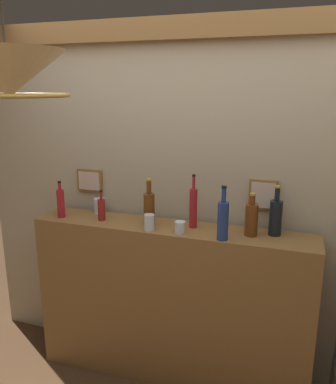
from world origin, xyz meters
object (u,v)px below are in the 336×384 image
glass_tumbler_rocks (99,206)px  pendant_lamp (8,75)px  liquor_bottle_mezcal (193,207)px  glass_tumbler_highball (180,227)px  liquor_bottle_whiskey (223,219)px  liquor_bottle_rye (149,207)px  liquor_bottle_brandy (276,217)px  liquor_bottle_amaro (102,209)px  glass_tumbler_shot (149,222)px  liquor_bottle_bourbon (251,219)px  liquor_bottle_vodka (61,203)px

glass_tumbler_rocks → pendant_lamp: size_ratio=0.21×
liquor_bottle_mezcal → glass_tumbler_highball: 0.17m
liquor_bottle_whiskey → liquor_bottle_rye: (-0.52, 0.11, -0.01)m
liquor_bottle_brandy → liquor_bottle_mezcal: liquor_bottle_mezcal is taller
liquor_bottle_mezcal → liquor_bottle_amaro: bearing=-174.3°
liquor_bottle_whiskey → liquor_bottle_brandy: bearing=31.6°
liquor_bottle_brandy → liquor_bottle_whiskey: liquor_bottle_whiskey is taller
glass_tumbler_highball → glass_tumbler_shot: size_ratio=0.72×
liquor_bottle_mezcal → liquor_bottle_rye: liquor_bottle_mezcal is taller
liquor_bottle_bourbon → pendant_lamp: (-0.88, -1.00, 0.83)m
liquor_bottle_mezcal → glass_tumbler_highball: size_ratio=4.65×
liquor_bottle_rye → liquor_bottle_whiskey: bearing=-12.0°
liquor_bottle_rye → glass_tumbler_rocks: size_ratio=2.89×
liquor_bottle_amaro → liquor_bottle_bourbon: bearing=2.0°
liquor_bottle_amaro → glass_tumbler_rocks: (-0.09, 0.14, -0.03)m
pendant_lamp → glass_tumbler_rocks: bearing=101.5°
liquor_bottle_vodka → glass_tumbler_highball: bearing=-2.2°
liquor_bottle_brandy → liquor_bottle_mezcal: (-0.52, -0.03, 0.02)m
liquor_bottle_bourbon → liquor_bottle_mezcal: 0.38m
liquor_bottle_vodka → glass_tumbler_highball: (0.89, -0.03, -0.07)m
liquor_bottle_whiskey → glass_tumbler_shot: size_ratio=3.16×
liquor_bottle_vodka → glass_tumbler_shot: size_ratio=2.49×
liquor_bottle_rye → glass_tumbler_shot: size_ratio=2.99×
liquor_bottle_rye → pendant_lamp: (-0.21, -0.98, 0.82)m
glass_tumbler_rocks → pendant_lamp: 1.43m
glass_tumbler_rocks → pendant_lamp: bearing=-78.5°
liquor_bottle_brandy → liquor_bottle_vodka: (-1.46, -0.12, -0.01)m
liquor_bottle_whiskey → glass_tumbler_highball: liquor_bottle_whiskey is taller
liquor_bottle_brandy → liquor_bottle_amaro: bearing=-175.4°
glass_tumbler_rocks → glass_tumbler_shot: bearing=-24.8°
liquor_bottle_mezcal → liquor_bottle_rye: 0.29m
liquor_bottle_brandy → liquor_bottle_rye: size_ratio=1.00×
glass_tumbler_highball → liquor_bottle_brandy: bearing=15.4°
liquor_bottle_vodka → glass_tumbler_rocks: 0.27m
liquor_bottle_whiskey → liquor_bottle_rye: 0.53m
glass_tumbler_shot → glass_tumbler_rocks: bearing=155.2°
liquor_bottle_brandy → glass_tumbler_shot: size_ratio=3.00×
liquor_bottle_bourbon → glass_tumbler_highball: (-0.43, -0.10, -0.07)m
liquor_bottle_mezcal → glass_tumbler_highball: bearing=-111.3°
liquor_bottle_bourbon → liquor_bottle_mezcal: (-0.38, 0.03, 0.03)m
liquor_bottle_amaro → glass_tumbler_rocks: liquor_bottle_amaro is taller
pendant_lamp → liquor_bottle_whiskey: bearing=50.1°
glass_tumbler_shot → liquor_bottle_brandy: bearing=12.6°
liquor_bottle_amaro → liquor_bottle_whiskey: (0.86, -0.09, 0.05)m
glass_tumbler_highball → pendant_lamp: size_ratio=0.15×
liquor_bottle_vodka → glass_tumbler_shot: liquor_bottle_vodka is taller
liquor_bottle_rye → pendant_lamp: pendant_lamp is taller
liquor_bottle_bourbon → glass_tumbler_highball: size_ratio=3.55×
liquor_bottle_whiskey → glass_tumbler_shot: 0.48m
liquor_bottle_bourbon → liquor_bottle_whiskey: size_ratio=0.81×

